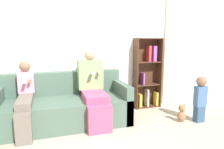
{
  "coord_description": "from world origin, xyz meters",
  "views": [
    {
      "loc": [
        -0.5,
        -2.74,
        1.38
      ],
      "look_at": [
        0.57,
        0.6,
        0.78
      ],
      "focal_mm": 32.0,
      "sensor_mm": 36.0,
      "label": 1
    }
  ],
  "objects_px": {
    "adult_seated": "(93,86)",
    "teddy_bear": "(182,114)",
    "bookshelf": "(147,74)",
    "couch": "(65,106)",
    "child_seated": "(25,98)",
    "toddler_standing": "(200,97)"
  },
  "relations": [
    {
      "from": "child_seated",
      "to": "toddler_standing",
      "type": "bearing_deg",
      "value": -9.93
    },
    {
      "from": "child_seated",
      "to": "teddy_bear",
      "type": "height_order",
      "value": "child_seated"
    },
    {
      "from": "couch",
      "to": "bookshelf",
      "type": "height_order",
      "value": "bookshelf"
    },
    {
      "from": "child_seated",
      "to": "teddy_bear",
      "type": "bearing_deg",
      "value": -9.11
    },
    {
      "from": "adult_seated",
      "to": "teddy_bear",
      "type": "xyz_separation_m",
      "value": [
        1.44,
        -0.45,
        -0.49
      ]
    },
    {
      "from": "adult_seated",
      "to": "child_seated",
      "type": "height_order",
      "value": "adult_seated"
    },
    {
      "from": "teddy_bear",
      "to": "couch",
      "type": "bearing_deg",
      "value": 163.41
    },
    {
      "from": "toddler_standing",
      "to": "child_seated",
      "type": "bearing_deg",
      "value": 170.07
    },
    {
      "from": "couch",
      "to": "teddy_bear",
      "type": "xyz_separation_m",
      "value": [
        1.9,
        -0.57,
        -0.14
      ]
    },
    {
      "from": "child_seated",
      "to": "toddler_standing",
      "type": "relative_size",
      "value": 1.33
    },
    {
      "from": "adult_seated",
      "to": "child_seated",
      "type": "bearing_deg",
      "value": -177.16
    },
    {
      "from": "adult_seated",
      "to": "toddler_standing",
      "type": "xyz_separation_m",
      "value": [
        1.72,
        -0.54,
        -0.2
      ]
    },
    {
      "from": "child_seated",
      "to": "couch",
      "type": "bearing_deg",
      "value": 16.1
    },
    {
      "from": "adult_seated",
      "to": "teddy_bear",
      "type": "relative_size",
      "value": 4.04
    },
    {
      "from": "adult_seated",
      "to": "bookshelf",
      "type": "distance_m",
      "value": 1.33
    },
    {
      "from": "couch",
      "to": "child_seated",
      "type": "relative_size",
      "value": 1.98
    },
    {
      "from": "toddler_standing",
      "to": "bookshelf",
      "type": "bearing_deg",
      "value": 115.52
    },
    {
      "from": "toddler_standing",
      "to": "bookshelf",
      "type": "distance_m",
      "value": 1.14
    },
    {
      "from": "adult_seated",
      "to": "child_seated",
      "type": "relative_size",
      "value": 1.17
    },
    {
      "from": "toddler_standing",
      "to": "teddy_bear",
      "type": "xyz_separation_m",
      "value": [
        -0.28,
        0.09,
        -0.29
      ]
    },
    {
      "from": "couch",
      "to": "child_seated",
      "type": "xyz_separation_m",
      "value": [
        -0.58,
        -0.17,
        0.24
      ]
    },
    {
      "from": "bookshelf",
      "to": "teddy_bear",
      "type": "height_order",
      "value": "bookshelf"
    }
  ]
}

